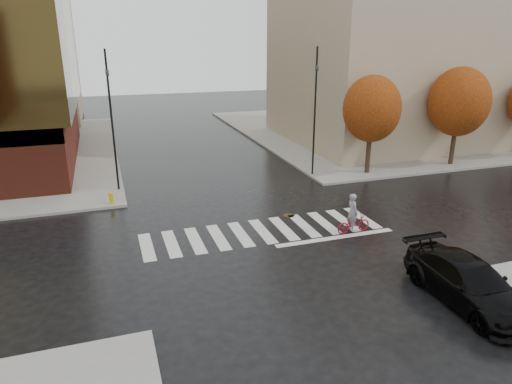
% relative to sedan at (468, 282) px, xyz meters
% --- Properties ---
extents(ground, '(120.00, 120.00, 0.00)m').
position_rel_sedan_xyz_m(ground, '(-4.77, 7.64, -0.77)').
color(ground, black).
rests_on(ground, ground).
extents(sidewalk_ne, '(30.00, 30.00, 0.15)m').
position_rel_sedan_xyz_m(sidewalk_ne, '(16.23, 28.64, -0.70)').
color(sidewalk_ne, gray).
rests_on(sidewalk_ne, ground).
extents(crosswalk, '(12.00, 3.00, 0.01)m').
position_rel_sedan_xyz_m(crosswalk, '(-4.77, 8.14, -0.77)').
color(crosswalk, silver).
rests_on(crosswalk, ground).
extents(building_ne_tan, '(16.00, 16.00, 18.00)m').
position_rel_sedan_xyz_m(building_ne_tan, '(12.23, 24.64, 8.38)').
color(building_ne_tan, tan).
rests_on(building_ne_tan, sidewalk_ne).
extents(tree_ne_a, '(3.80, 3.80, 6.50)m').
position_rel_sedan_xyz_m(tree_ne_a, '(5.23, 15.04, 3.68)').
color(tree_ne_a, '#2F1F15').
rests_on(tree_ne_a, sidewalk_ne).
extents(tree_ne_b, '(4.20, 4.20, 6.89)m').
position_rel_sedan_xyz_m(tree_ne_b, '(12.23, 15.04, 3.85)').
color(tree_ne_b, '#2F1F15').
rests_on(tree_ne_b, sidewalk_ne).
extents(sedan, '(2.19, 5.34, 1.55)m').
position_rel_sedan_xyz_m(sedan, '(0.00, 0.00, 0.00)').
color(sedan, black).
rests_on(sedan, ground).
extents(cyclist, '(1.77, 0.70, 1.98)m').
position_rel_sedan_xyz_m(cyclist, '(-0.72, 6.64, -0.10)').
color(cyclist, maroon).
rests_on(cyclist, ground).
extents(traffic_light_nw, '(0.22, 0.19, 8.17)m').
position_rel_sedan_xyz_m(traffic_light_nw, '(-11.07, 16.64, 4.14)').
color(traffic_light_nw, black).
rests_on(traffic_light_nw, sidewalk_nw).
extents(traffic_light_ne, '(0.24, 0.26, 8.24)m').
position_rel_sedan_xyz_m(traffic_light_ne, '(1.53, 15.90, 4.19)').
color(traffic_light_ne, black).
rests_on(traffic_light_ne, sidewalk_ne).
extents(fire_hydrant, '(0.24, 0.24, 0.69)m').
position_rel_sedan_xyz_m(fire_hydrant, '(-11.57, 14.14, -0.25)').
color(fire_hydrant, gold).
rests_on(fire_hydrant, sidewalk_nw).
extents(manhole, '(0.61, 0.61, 0.01)m').
position_rel_sedan_xyz_m(manhole, '(-2.78, 9.64, -0.77)').
color(manhole, '#4A3C1A').
rests_on(manhole, ground).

